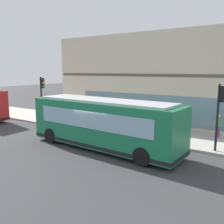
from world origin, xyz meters
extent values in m
plane|color=#38383A|center=(0.00, 0.00, 0.00)|extent=(120.00, 120.00, 0.00)
cube|color=#B2ADA3|center=(4.93, 0.00, 0.07)|extent=(4.67, 40.00, 0.15)
cube|color=beige|center=(11.05, 0.00, 4.00)|extent=(7.57, 21.04, 8.01)
cube|color=brown|center=(7.42, 0.00, 4.40)|extent=(0.36, 20.62, 0.24)
cube|color=slate|center=(7.32, 0.00, 1.60)|extent=(0.12, 14.73, 2.40)
cube|color=#197247|center=(0.15, -0.03, 1.60)|extent=(2.96, 10.11, 2.70)
cube|color=silver|center=(0.15, -0.03, 3.01)|extent=(2.54, 9.09, 0.12)
cube|color=#8CB2C6|center=(0.38, 4.94, 2.05)|extent=(2.20, 0.18, 1.20)
cube|color=#8CB2C6|center=(1.41, -0.09, 2.00)|extent=(0.44, 8.19, 1.00)
cube|color=#8CB2C6|center=(-1.12, 0.03, 2.00)|extent=(0.44, 8.19, 1.00)
cube|color=black|center=(0.15, -0.03, 0.43)|extent=(3.00, 10.15, 0.20)
cylinder|color=black|center=(1.46, 3.51, 0.50)|extent=(0.35, 1.01, 1.00)
cylinder|color=black|center=(-0.84, 3.62, 0.50)|extent=(0.35, 1.01, 1.00)
cylinder|color=black|center=(1.14, -3.48, 0.50)|extent=(0.35, 1.01, 1.00)
cylinder|color=black|center=(-1.16, -3.37, 0.50)|extent=(0.35, 1.01, 1.00)
cylinder|color=black|center=(3.07, -6.00, 2.10)|extent=(0.14, 0.14, 3.89)
cube|color=black|center=(3.07, -6.19, 3.49)|extent=(0.32, 0.24, 0.90)
cylinder|color=black|center=(3.03, 8.97, 2.19)|extent=(0.14, 0.14, 4.09)
cube|color=black|center=(3.03, 8.78, 3.69)|extent=(0.32, 0.24, 0.90)
sphere|color=red|center=(3.03, 8.65, 3.97)|extent=(0.20, 0.20, 0.20)
sphere|color=yellow|center=(3.03, 8.65, 3.69)|extent=(0.20, 0.20, 0.20)
sphere|color=green|center=(3.03, 8.65, 3.41)|extent=(0.20, 0.20, 0.20)
cylinder|color=red|center=(6.33, -3.15, 0.43)|extent=(0.24, 0.24, 0.55)
sphere|color=red|center=(6.33, -3.15, 0.78)|extent=(0.22, 0.22, 0.22)
cylinder|color=red|center=(6.33, -3.32, 0.48)|extent=(0.10, 0.12, 0.10)
cylinder|color=red|center=(6.50, -3.15, 0.48)|extent=(0.12, 0.10, 0.10)
cylinder|color=#B23338|center=(3.35, 7.25, 0.57)|extent=(0.14, 0.14, 0.85)
cylinder|color=#B23338|center=(3.34, 7.43, 0.57)|extent=(0.14, 0.14, 0.85)
cylinder|color=#8C3F8C|center=(3.34, 7.34, 1.33)|extent=(0.32, 0.32, 0.67)
sphere|color=#9E704C|center=(3.34, 7.34, 1.78)|extent=(0.23, 0.23, 0.23)
cylinder|color=#99994C|center=(5.07, 6.95, 0.52)|extent=(0.14, 0.14, 0.75)
cylinder|color=#99994C|center=(4.92, 6.84, 0.52)|extent=(0.14, 0.14, 0.75)
cylinder|color=#3F8C4C|center=(5.00, 6.89, 1.19)|extent=(0.32, 0.32, 0.59)
sphere|color=#9E704C|center=(5.00, 6.89, 1.59)|extent=(0.20, 0.20, 0.20)
cylinder|color=#8C3F8C|center=(6.22, -5.42, 0.55)|extent=(0.14, 0.14, 0.80)
cylinder|color=#8C3F8C|center=(6.35, -5.54, 0.55)|extent=(0.14, 0.14, 0.80)
cylinder|color=#3F8C4C|center=(6.28, -5.48, 1.26)|extent=(0.32, 0.32, 0.63)
sphere|color=beige|center=(6.28, -5.48, 1.68)|extent=(0.22, 0.22, 0.22)
camera|label=1|loc=(-12.04, -8.87, 4.82)|focal=40.16mm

